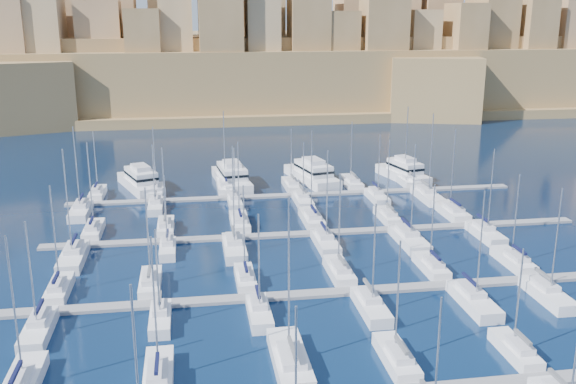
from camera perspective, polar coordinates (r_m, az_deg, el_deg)
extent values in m
plane|color=black|center=(91.00, 4.14, -5.81)|extent=(600.00, 600.00, 0.00)
cube|color=slate|center=(80.20, 6.08, -8.75)|extent=(84.00, 2.00, 0.40)
cube|color=slate|center=(100.09, 2.87, -3.65)|extent=(84.00, 2.00, 0.40)
cube|color=slate|center=(120.72, 0.76, -0.26)|extent=(84.00, 2.00, 0.40)
cube|color=silver|center=(63.88, -22.86, -15.18)|extent=(2.02, 4.32, 0.70)
cylinder|color=#9EA0A8|center=(62.28, -23.17, -9.44)|extent=(0.18, 0.18, 13.42)
cube|color=black|center=(62.97, -23.06, -14.57)|extent=(0.35, 3.84, 0.35)
cube|color=white|center=(63.11, -11.42, -15.84)|extent=(2.66, 8.88, 1.64)
cube|color=silver|center=(61.75, -11.51, -15.34)|extent=(1.87, 4.00, 0.70)
cylinder|color=#9EA0A8|center=(60.10, -11.78, -9.69)|extent=(0.18, 0.18, 12.88)
cube|color=black|center=(60.84, -11.59, -14.70)|extent=(0.35, 3.55, 0.35)
cube|color=white|center=(64.37, 0.15, -14.78)|extent=(3.22, 10.75, 1.74)
cube|color=silver|center=(62.85, 0.31, -14.31)|extent=(2.26, 4.84, 0.70)
cylinder|color=#9EA0A8|center=(60.96, 0.08, -7.49)|extent=(0.18, 0.18, 15.56)
cube|color=#595B60|center=(61.87, 0.39, -13.71)|extent=(0.35, 4.30, 0.35)
cube|color=white|center=(65.65, 9.59, -14.43)|extent=(2.53, 8.42, 1.62)
cube|color=silver|center=(64.39, 9.87, -13.89)|extent=(1.77, 3.79, 0.70)
cylinder|color=#9EA0A8|center=(63.05, 9.73, -9.13)|extent=(0.18, 0.18, 11.32)
cube|color=#595B60|center=(63.54, 10.04, -13.25)|extent=(0.35, 3.37, 0.35)
cube|color=white|center=(69.88, 19.52, -13.22)|extent=(2.28, 7.58, 1.58)
cube|color=silver|center=(68.77, 19.91, -12.67)|extent=(1.59, 3.41, 0.70)
cylinder|color=#9EA0A8|center=(67.67, 19.81, -8.75)|extent=(0.18, 0.18, 10.03)
cube|color=#595B60|center=(68.01, 20.14, -12.03)|extent=(0.35, 3.03, 0.35)
cylinder|color=#9EA0A8|center=(49.15, -13.30, -15.30)|extent=(0.18, 0.18, 13.64)
cylinder|color=#9EA0A8|center=(50.69, 0.70, -15.68)|extent=(0.18, 0.18, 10.91)
cylinder|color=#9EA0A8|center=(54.14, 13.15, -14.19)|extent=(0.18, 0.18, 10.60)
cube|color=#595B60|center=(62.03, 23.03, -15.11)|extent=(0.35, 3.36, 0.35)
cube|color=white|center=(84.00, -19.66, -8.23)|extent=(2.49, 8.29, 1.61)
cube|color=silver|center=(82.81, -19.83, -7.72)|extent=(1.74, 3.73, 0.70)
cylinder|color=#9EA0A8|center=(81.93, -20.05, -3.62)|extent=(0.18, 0.18, 12.38)
cube|color=black|center=(82.04, -19.95, -7.16)|extent=(0.35, 3.32, 0.35)
cube|color=white|center=(82.71, -12.12, -8.01)|extent=(2.59, 8.64, 1.63)
cube|color=silver|center=(81.46, -12.19, -7.49)|extent=(1.81, 3.89, 0.70)
cylinder|color=#9EA0A8|center=(80.74, -12.36, -3.58)|extent=(0.18, 0.18, 11.58)
cube|color=#595B60|center=(80.66, -12.25, -6.93)|extent=(0.35, 3.46, 0.35)
cube|color=white|center=(82.42, -3.82, -7.77)|extent=(2.37, 7.89, 1.59)
cube|color=silver|center=(81.25, -3.79, -7.25)|extent=(1.66, 3.55, 0.70)
cylinder|color=#9EA0A8|center=(80.43, -3.93, -3.36)|extent=(0.18, 0.18, 11.55)
cube|color=black|center=(80.48, -3.77, -6.67)|extent=(0.35, 3.16, 0.35)
cube|color=white|center=(84.69, 4.56, -7.11)|extent=(2.66, 8.86, 1.64)
cube|color=silver|center=(83.45, 4.72, -6.60)|extent=(1.86, 3.99, 0.70)
cylinder|color=#9EA0A8|center=(82.66, 4.59, -2.52)|extent=(0.18, 0.18, 12.34)
cube|color=#595B60|center=(82.66, 4.80, -6.04)|extent=(0.35, 3.54, 0.35)
cube|color=white|center=(88.04, 12.58, -6.56)|extent=(2.49, 8.30, 1.62)
cube|color=silver|center=(86.90, 12.82, -6.05)|extent=(1.74, 3.74, 0.70)
cylinder|color=#9EA0A8|center=(86.34, 12.72, -2.72)|extent=(0.18, 0.18, 10.54)
cube|color=black|center=(86.17, 12.96, -5.50)|extent=(0.35, 3.32, 0.35)
cube|color=white|center=(93.08, 19.37, -5.85)|extent=(2.64, 8.80, 1.64)
cube|color=silver|center=(91.96, 19.69, -5.37)|extent=(1.85, 3.96, 0.70)
cylinder|color=#9EA0A8|center=(91.38, 19.60, -1.95)|extent=(0.18, 0.18, 11.37)
cube|color=black|center=(91.24, 19.88, -4.84)|extent=(0.35, 3.52, 0.35)
cube|color=white|center=(74.66, -21.29, -11.45)|extent=(2.66, 8.87, 1.64)
cube|color=silver|center=(74.93, -21.24, -10.35)|extent=(1.86, 3.99, 0.70)
cylinder|color=#9EA0A8|center=(71.61, -21.88, -6.86)|extent=(0.18, 0.18, 11.62)
cube|color=black|center=(74.89, -21.25, -9.47)|extent=(0.35, 3.55, 0.35)
cube|color=white|center=(73.42, -11.27, -11.12)|extent=(2.30, 7.67, 1.58)
cube|color=silver|center=(73.61, -11.30, -10.06)|extent=(1.61, 3.45, 0.70)
cylinder|color=#9EA0A8|center=(70.70, -11.53, -7.09)|extent=(0.18, 0.18, 9.92)
cube|color=#595B60|center=(73.51, -11.33, -9.20)|extent=(0.35, 3.07, 0.35)
cube|color=white|center=(73.43, -2.57, -10.80)|extent=(2.44, 8.12, 1.61)
cube|color=silver|center=(73.65, -2.66, -9.72)|extent=(1.71, 3.66, 0.70)
cylinder|color=#9EA0A8|center=(70.45, -2.60, -6.29)|extent=(0.18, 0.18, 11.15)
cube|color=black|center=(73.58, -2.70, -8.85)|extent=(0.35, 3.25, 0.35)
cube|color=white|center=(75.37, 7.38, -10.18)|extent=(2.68, 8.94, 1.65)
cube|color=silver|center=(75.65, 7.22, -9.09)|extent=(1.88, 4.02, 0.70)
cylinder|color=#9EA0A8|center=(72.32, 7.66, -5.52)|extent=(0.18, 0.18, 11.82)
cube|color=#595B60|center=(75.61, 7.16, -8.23)|extent=(0.35, 3.58, 0.35)
cube|color=white|center=(79.15, 16.18, -9.38)|extent=(2.93, 9.76, 1.69)
cube|color=silver|center=(79.47, 15.95, -8.31)|extent=(2.05, 4.39, 0.70)
cylinder|color=#9EA0A8|center=(76.05, 16.74, -4.55)|extent=(0.18, 0.18, 12.83)
cube|color=black|center=(79.47, 15.86, -7.48)|extent=(0.35, 3.90, 0.35)
cube|color=white|center=(83.70, 22.08, -8.55)|extent=(2.75, 9.17, 1.66)
cube|color=silver|center=(83.96, 21.84, -7.57)|extent=(1.93, 4.13, 0.70)
cylinder|color=#9EA0A8|center=(80.82, 22.75, -4.02)|extent=(0.18, 0.18, 12.65)
cube|color=#595B60|center=(83.94, 21.76, -6.80)|extent=(0.35, 3.67, 0.35)
cube|color=white|center=(104.26, -16.89, -3.35)|extent=(2.61, 8.69, 1.63)
cube|color=silver|center=(103.08, -17.00, -2.89)|extent=(1.82, 3.91, 0.70)
cylinder|color=#9EA0A8|center=(102.61, -17.18, 0.64)|extent=(0.18, 0.18, 13.16)
cube|color=black|center=(102.36, -17.08, -2.41)|extent=(0.35, 3.47, 0.35)
cube|color=white|center=(103.09, -10.80, -3.16)|extent=(2.53, 8.42, 1.62)
cube|color=silver|center=(101.93, -10.85, -2.69)|extent=(1.77, 3.79, 0.70)
cylinder|color=#9EA0A8|center=(101.54, -10.99, 0.58)|extent=(0.18, 0.18, 12.06)
cube|color=#595B60|center=(101.21, -10.88, -2.20)|extent=(0.35, 3.37, 0.35)
cube|color=white|center=(103.71, -4.32, -2.79)|extent=(2.81, 9.38, 1.67)
cube|color=silver|center=(102.46, -4.29, -2.32)|extent=(1.97, 4.22, 0.70)
cylinder|color=#9EA0A8|center=(102.18, -4.42, 1.05)|extent=(0.18, 0.18, 12.43)
cube|color=black|center=(101.69, -4.28, -1.84)|extent=(0.35, 3.75, 0.35)
cube|color=white|center=(105.39, 2.12, -2.45)|extent=(2.92, 9.73, 1.69)
cube|color=silver|center=(104.12, 2.22, -1.99)|extent=(2.04, 4.38, 0.70)
cylinder|color=#9EA0A8|center=(103.72, 2.11, 1.73)|extent=(0.18, 0.18, 13.90)
cube|color=black|center=(103.35, 2.28, -1.51)|extent=(0.35, 3.89, 0.35)
cube|color=white|center=(107.79, 8.81, -2.23)|extent=(2.50, 8.32, 1.62)
cube|color=silver|center=(106.69, 8.97, -1.78)|extent=(1.75, 3.75, 0.70)
cylinder|color=#9EA0A8|center=(106.30, 8.90, 1.38)|extent=(0.18, 0.18, 12.20)
cube|color=#595B60|center=(106.01, 9.06, -1.30)|extent=(0.35, 3.33, 0.35)
cube|color=white|center=(112.48, 14.29, -1.76)|extent=(3.01, 10.03, 1.70)
cube|color=silver|center=(111.26, 14.53, -1.32)|extent=(2.11, 4.51, 0.70)
cylinder|color=#9EA0A8|center=(110.98, 14.45, 2.05)|extent=(0.18, 0.18, 13.46)
cube|color=black|center=(110.53, 14.67, -0.88)|extent=(0.35, 4.01, 0.35)
cube|color=white|center=(93.69, -18.54, -5.61)|extent=(3.12, 10.41, 1.72)
cube|color=silver|center=(94.24, -18.50, -4.70)|extent=(2.19, 4.68, 0.70)
cylinder|color=#9EA0A8|center=(90.69, -19.03, -0.90)|extent=(0.18, 0.18, 14.63)
cube|color=black|center=(94.39, -18.50, -3.99)|extent=(0.35, 4.16, 0.35)
cube|color=white|center=(93.66, -10.64, -5.10)|extent=(2.26, 7.55, 1.58)
cube|color=silver|center=(93.98, -10.66, -4.29)|extent=(1.58, 3.40, 0.70)
cylinder|color=#9EA0A8|center=(91.40, -10.83, -1.68)|extent=(0.18, 0.18, 10.34)
cube|color=black|center=(93.99, -10.68, -3.61)|extent=(0.35, 3.02, 0.35)
cube|color=white|center=(92.55, -4.79, -5.09)|extent=(3.03, 10.09, 1.70)
cube|color=silver|center=(93.08, -4.85, -4.18)|extent=(2.12, 4.54, 0.70)
cylinder|color=#9EA0A8|center=(89.57, -4.88, -0.39)|extent=(0.18, 0.18, 14.34)
cube|color=#595B60|center=(93.21, -4.89, -3.47)|extent=(0.35, 4.03, 0.35)
cube|color=white|center=(94.67, 3.35, -4.59)|extent=(2.81, 9.37, 1.67)
cube|color=silver|center=(95.14, 3.25, -3.73)|extent=(1.97, 4.22, 0.70)
cylinder|color=#9EA0A8|center=(91.93, 3.49, -0.31)|extent=(0.18, 0.18, 13.29)
cube|color=black|center=(95.23, 3.20, -3.04)|extent=(0.35, 3.75, 0.35)
cube|color=white|center=(97.36, 10.72, -4.24)|extent=(3.23, 10.77, 1.74)
cube|color=silver|center=(97.92, 10.55, -3.36)|extent=(2.26, 4.85, 0.70)
cylinder|color=#9EA0A8|center=(94.56, 11.06, 0.09)|extent=(0.18, 0.18, 13.83)
cube|color=black|center=(98.07, 10.48, -2.68)|extent=(0.35, 4.31, 0.35)
cube|color=white|center=(102.77, 17.16, -3.64)|extent=(2.77, 9.22, 1.66)
cube|color=silver|center=(103.19, 17.00, -2.86)|extent=(1.94, 4.15, 0.70)
cylinder|color=#9EA0A8|center=(100.34, 17.60, 0.14)|extent=(0.18, 0.18, 12.65)
cube|color=black|center=(103.27, 16.93, -2.22)|extent=(0.35, 3.69, 0.35)
cube|color=white|center=(125.31, -16.56, -0.18)|extent=(2.54, 8.47, 1.62)
cube|color=silver|center=(124.21, -16.65, 0.23)|extent=(1.78, 3.81, 0.70)
cylinder|color=#9EA0A8|center=(124.23, -16.76, 2.67)|extent=(0.18, 0.18, 10.99)
cube|color=black|center=(123.54, -16.71, 0.65)|extent=(0.35, 3.39, 0.35)
cube|color=white|center=(124.37, -11.65, 0.04)|extent=(2.60, 8.68, 1.63)
cube|color=silver|center=(123.23, -11.69, 0.45)|extent=(1.82, 3.91, 0.70)
cylinder|color=#9EA0A8|center=(123.24, -11.80, 3.05)|extent=(0.18, 0.18, 11.56)
cube|color=#595B60|center=(122.55, -11.73, 0.87)|extent=(0.35, 3.47, 0.35)
cube|color=white|center=(125.21, -5.58, 0.41)|extent=(3.14, 10.47, 1.72)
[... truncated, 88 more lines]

